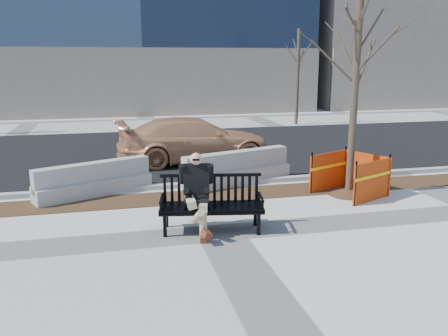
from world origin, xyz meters
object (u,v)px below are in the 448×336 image
Objects in this scene: tree_fence at (348,195)px; jersey_barrier_left at (95,195)px; seated_man at (197,230)px; jersey_barrier_right at (237,184)px; bench at (212,231)px; sedan at (195,162)px.

tree_fence is 1.81× the size of jersey_barrier_left.
jersey_barrier_right is at bearing 72.89° from seated_man.
bench is at bearing -10.76° from seated_man.
bench is 1.35× the size of seated_man.
jersey_barrier_left is 0.92× the size of jersey_barrier_right.
tree_fence is 3.03m from jersey_barrier_right.
jersey_barrier_left is 3.80m from jersey_barrier_right.
seated_man is at bearing 165.99° from sedan.
bench is 0.71× the size of jersey_barrier_left.
tree_fence reaches higher than seated_man.
jersey_barrier_right is at bearing 145.69° from tree_fence.
seated_man reaches higher than jersey_barrier_left.
jersey_barrier_right is (1.43, 3.43, 0.00)m from bench.
tree_fence is 5.75m from sedan.
jersey_barrier_right is (3.79, 0.23, 0.00)m from jersey_barrier_left.
jersey_barrier_left is at bearing 166.80° from tree_fence.
tree_fence is at bearing 33.87° from bench.
jersey_barrier_left is (-2.08, 3.09, 0.00)m from seated_man.
tree_fence is at bearing -151.58° from sedan.
tree_fence reaches higher than sedan.
seated_man reaches higher than sedan.
sedan is at bearing 93.10° from bench.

